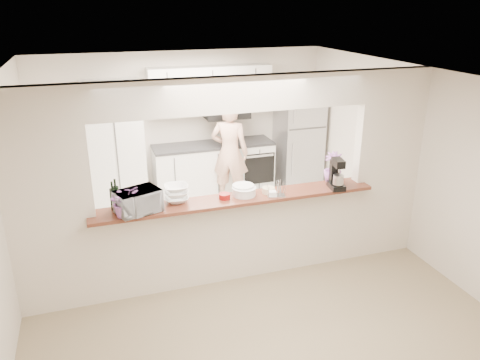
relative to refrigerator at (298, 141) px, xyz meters
name	(u,v)px	position (x,y,z in m)	size (l,w,h in m)	color
floor	(236,275)	(-2.05, -2.65, -0.85)	(6.00, 6.00, 0.00)	gray
tile_overlay	(206,224)	(-2.05, -1.10, -0.84)	(5.00, 2.90, 0.01)	silver
partition	(236,165)	(-2.05, -2.65, 0.63)	(5.00, 0.15, 2.50)	silver
bar_counter	(236,235)	(-2.05, -2.65, -0.27)	(3.40, 0.38, 1.09)	silver
kitchen_cabinets	(177,145)	(-2.24, 0.07, 0.12)	(3.15, 0.62, 2.25)	silver
refrigerator	(298,141)	(0.00, 0.00, 0.00)	(0.75, 0.70, 1.70)	#ABACB0
flower_left	(124,201)	(-3.35, -2.80, 0.41)	(0.31, 0.27, 0.35)	#C96ABA
wine_bottle_a	(113,199)	(-3.45, -2.58, 0.37)	(0.07, 0.07, 0.33)	black
wine_bottle_b	(116,197)	(-3.42, -2.58, 0.38)	(0.07, 0.07, 0.35)	black
toaster_oven	(138,201)	(-3.20, -2.75, 0.37)	(0.46, 0.31, 0.26)	#BBBCC1
serving_bowls	(176,194)	(-2.75, -2.60, 0.34)	(0.27, 0.27, 0.20)	white
plate_stack_a	(243,190)	(-1.95, -2.62, 0.30)	(0.26, 0.26, 0.12)	white
plate_stack_b	(244,191)	(-1.95, -2.65, 0.29)	(0.29, 0.29, 0.10)	white
red_bowl	(225,196)	(-2.20, -2.68, 0.27)	(0.13, 0.13, 0.06)	maroon
tan_bowl	(268,190)	(-1.65, -2.68, 0.28)	(0.15, 0.15, 0.07)	beige
utensil_caddy	(276,190)	(-1.60, -2.80, 0.32)	(0.23, 0.16, 0.20)	silver
stand_mixer	(337,175)	(-0.80, -2.79, 0.41)	(0.20, 0.28, 0.38)	black
flower_right	(333,168)	(-0.75, -2.60, 0.44)	(0.22, 0.22, 0.40)	#AA66BE
person	(230,153)	(-1.43, -0.35, 0.02)	(0.64, 0.42, 1.74)	#D7A58C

